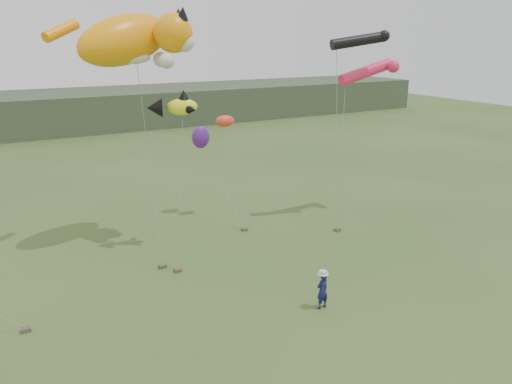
# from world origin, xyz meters

# --- Properties ---
(ground) EXTENTS (120.00, 120.00, 0.00)m
(ground) POSITION_xyz_m (0.00, 0.00, 0.00)
(ground) COLOR #385123
(ground) RESTS_ON ground
(headland) EXTENTS (90.00, 13.00, 4.00)m
(headland) POSITION_xyz_m (-3.11, 44.69, 1.92)
(headland) COLOR #2D3D28
(headland) RESTS_ON ground
(festival_attendant) EXTENTS (0.57, 0.41, 1.45)m
(festival_attendant) POSITION_xyz_m (0.27, -0.89, 0.73)
(festival_attendant) COLOR #131A49
(festival_attendant) RESTS_ON ground
(sandbag_anchors) EXTENTS (15.73, 4.96, 0.16)m
(sandbag_anchors) POSITION_xyz_m (-1.99, 5.11, 0.08)
(sandbag_anchors) COLOR brown
(sandbag_anchors) RESTS_ON ground
(cat_kite) EXTENTS (6.40, 3.80, 3.14)m
(cat_kite) POSITION_xyz_m (-3.34, 9.04, 9.77)
(cat_kite) COLOR #FF9509
(cat_kite) RESTS_ON ground
(fish_kite) EXTENTS (2.45, 1.62, 1.20)m
(fish_kite) POSITION_xyz_m (-2.36, 7.34, 6.85)
(fish_kite) COLOR #FEFA23
(fish_kite) RESTS_ON ground
(tube_kites) EXTENTS (4.39, 1.55, 2.89)m
(tube_kites) POSITION_xyz_m (8.68, 6.96, 8.77)
(tube_kites) COLOR black
(tube_kites) RESTS_ON ground
(misc_kites) EXTENTS (2.11, 1.69, 1.92)m
(misc_kites) POSITION_xyz_m (1.00, 11.01, 4.80)
(misc_kites) COLOR #F43F24
(misc_kites) RESTS_ON ground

